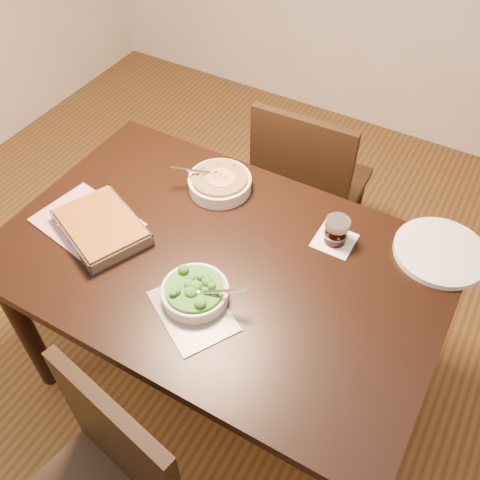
{
  "coord_description": "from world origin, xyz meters",
  "views": [
    {
      "loc": [
        0.6,
        -0.92,
        2.03
      ],
      "look_at": [
        0.04,
        0.06,
        0.8
      ],
      "focal_mm": 40.0,
      "sensor_mm": 36.0,
      "label": 1
    }
  ],
  "objects_px": {
    "table": "(220,277)",
    "stew_bowl": "(220,182)",
    "baking_dish": "(101,227)",
    "chair_far": "(307,183)",
    "broccoli_bowl": "(195,292)",
    "wine_tumbler": "(336,230)",
    "dinner_plate": "(441,252)"
  },
  "relations": [
    {
      "from": "wine_tumbler",
      "to": "chair_far",
      "type": "bearing_deg",
      "value": 121.7
    },
    {
      "from": "broccoli_bowl",
      "to": "dinner_plate",
      "type": "distance_m",
      "value": 0.78
    },
    {
      "from": "stew_bowl",
      "to": "dinner_plate",
      "type": "xyz_separation_m",
      "value": [
        0.77,
        0.08,
        -0.02
      ]
    },
    {
      "from": "baking_dish",
      "to": "chair_far",
      "type": "height_order",
      "value": "chair_far"
    },
    {
      "from": "broccoli_bowl",
      "to": "chair_far",
      "type": "bearing_deg",
      "value": 91.81
    },
    {
      "from": "baking_dish",
      "to": "dinner_plate",
      "type": "relative_size",
      "value": 1.24
    },
    {
      "from": "wine_tumbler",
      "to": "chair_far",
      "type": "distance_m",
      "value": 0.64
    },
    {
      "from": "broccoli_bowl",
      "to": "wine_tumbler",
      "type": "relative_size",
      "value": 2.47
    },
    {
      "from": "broccoli_bowl",
      "to": "baking_dish",
      "type": "height_order",
      "value": "broccoli_bowl"
    },
    {
      "from": "wine_tumbler",
      "to": "baking_dish",
      "type": "bearing_deg",
      "value": -152.93
    },
    {
      "from": "wine_tumbler",
      "to": "dinner_plate",
      "type": "relative_size",
      "value": 0.31
    },
    {
      "from": "stew_bowl",
      "to": "table",
      "type": "bearing_deg",
      "value": -59.29
    },
    {
      "from": "chair_far",
      "to": "table",
      "type": "bearing_deg",
      "value": 88.72
    },
    {
      "from": "baking_dish",
      "to": "chair_far",
      "type": "bearing_deg",
      "value": 89.04
    },
    {
      "from": "baking_dish",
      "to": "chair_far",
      "type": "relative_size",
      "value": 0.4
    },
    {
      "from": "broccoli_bowl",
      "to": "dinner_plate",
      "type": "bearing_deg",
      "value": 42.36
    },
    {
      "from": "dinner_plate",
      "to": "broccoli_bowl",
      "type": "bearing_deg",
      "value": -137.64
    },
    {
      "from": "table",
      "to": "stew_bowl",
      "type": "distance_m",
      "value": 0.35
    },
    {
      "from": "table",
      "to": "baking_dish",
      "type": "relative_size",
      "value": 3.84
    },
    {
      "from": "broccoli_bowl",
      "to": "chair_far",
      "type": "distance_m",
      "value": 0.93
    },
    {
      "from": "table",
      "to": "stew_bowl",
      "type": "xyz_separation_m",
      "value": [
        -0.17,
        0.28,
        0.13
      ]
    },
    {
      "from": "dinner_plate",
      "to": "table",
      "type": "bearing_deg",
      "value": -149.04
    },
    {
      "from": "stew_bowl",
      "to": "broccoli_bowl",
      "type": "distance_m",
      "value": 0.48
    },
    {
      "from": "wine_tumbler",
      "to": "dinner_plate",
      "type": "xyz_separation_m",
      "value": [
        0.31,
        0.11,
        -0.04
      ]
    },
    {
      "from": "table",
      "to": "baking_dish",
      "type": "distance_m",
      "value": 0.42
    },
    {
      "from": "dinner_plate",
      "to": "stew_bowl",
      "type": "bearing_deg",
      "value": -173.9
    },
    {
      "from": "chair_far",
      "to": "stew_bowl",
      "type": "bearing_deg",
      "value": 68.65
    },
    {
      "from": "table",
      "to": "chair_far",
      "type": "bearing_deg",
      "value": 90.61
    },
    {
      "from": "broccoli_bowl",
      "to": "chair_far",
      "type": "relative_size",
      "value": 0.25
    },
    {
      "from": "stew_bowl",
      "to": "broccoli_bowl",
      "type": "xyz_separation_m",
      "value": [
        0.19,
        -0.45,
        -0.0
      ]
    },
    {
      "from": "stew_bowl",
      "to": "chair_far",
      "type": "distance_m",
      "value": 0.55
    },
    {
      "from": "stew_bowl",
      "to": "wine_tumbler",
      "type": "distance_m",
      "value": 0.45
    }
  ]
}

